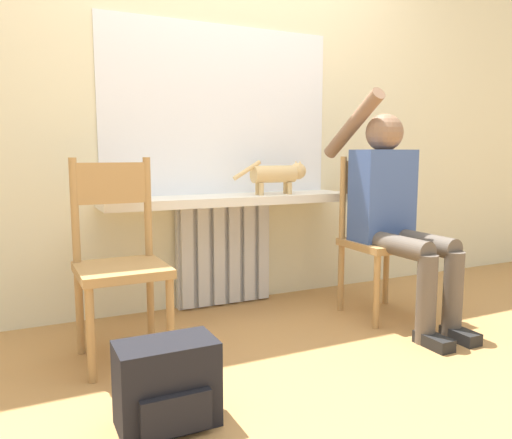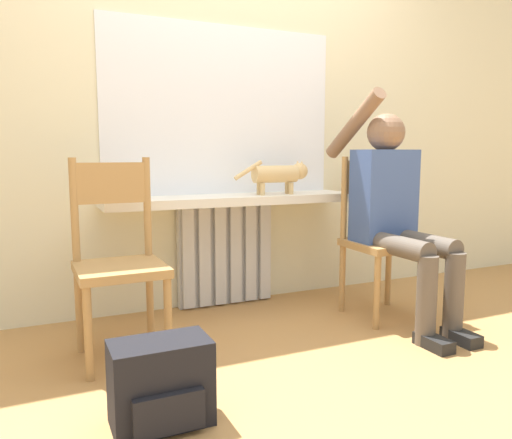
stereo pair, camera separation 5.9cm
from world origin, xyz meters
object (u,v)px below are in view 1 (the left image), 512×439
chair_left (120,259)px  cat (279,174)px  backpack (167,385)px  chair_right (378,236)px  person (394,206)px

chair_left → cat: (1.04, 0.39, 0.35)m
cat → backpack: cat is taller
chair_right → person: person is taller
chair_right → person: (-0.00, -0.13, 0.19)m
chair_left → chair_right: bearing=-1.0°
person → cat: (-0.45, 0.52, 0.17)m
backpack → person: bearing=20.5°
cat → backpack: 1.61m
cat → chair_left: bearing=-159.3°
person → cat: 0.70m
chair_left → person: 1.50m
backpack → chair_right: bearing=24.7°
person → backpack: person is taller
cat → chair_right: bearing=-41.3°
chair_left → person: bearing=-5.8°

